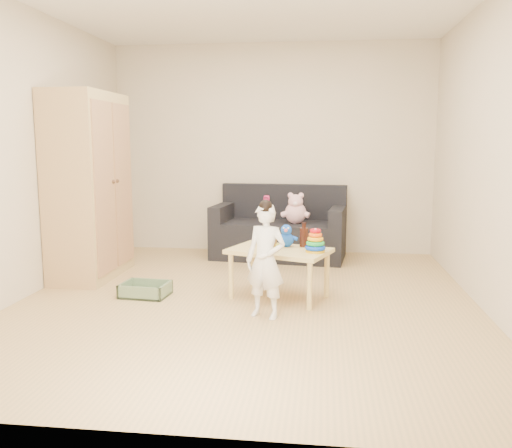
# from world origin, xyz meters

# --- Properties ---
(room) EXTENTS (4.50, 4.50, 4.50)m
(room) POSITION_xyz_m (0.00, 0.00, 1.30)
(room) COLOR tan
(room) RESTS_ON ground
(wardrobe) EXTENTS (0.52, 1.05, 1.89)m
(wardrobe) POSITION_xyz_m (-1.73, 0.68, 0.94)
(wardrobe) COLOR tan
(wardrobe) RESTS_ON ground
(sofa) EXTENTS (1.63, 0.94, 0.44)m
(sofa) POSITION_xyz_m (0.13, 1.83, 0.22)
(sofa) COLOR black
(sofa) RESTS_ON ground
(play_table) EXTENTS (0.99, 0.80, 0.45)m
(play_table) POSITION_xyz_m (0.28, 0.12, 0.23)
(play_table) COLOR #E3CF7D
(play_table) RESTS_ON ground
(storage_bin) EXTENTS (0.44, 0.35, 0.12)m
(storage_bin) POSITION_xyz_m (-0.94, 0.02, 0.06)
(storage_bin) COLOR #647F5C
(storage_bin) RESTS_ON ground
(toddler) EXTENTS (0.39, 0.32, 0.90)m
(toddler) POSITION_xyz_m (0.21, -0.43, 0.45)
(toddler) COLOR white
(toddler) RESTS_ON ground
(pink_bear) EXTENTS (0.33, 0.30, 0.31)m
(pink_bear) POSITION_xyz_m (0.34, 1.74, 0.59)
(pink_bear) COLOR #FFBBCB
(pink_bear) RESTS_ON sofa
(doll) EXTENTS (0.18, 0.13, 0.32)m
(doll) POSITION_xyz_m (-0.02, 1.82, 0.60)
(doll) COLOR #D32769
(doll) RESTS_ON sofa
(ring_stacker) EXTENTS (0.18, 0.18, 0.21)m
(ring_stacker) POSITION_xyz_m (0.59, 0.01, 0.53)
(ring_stacker) COLOR #CE9C0A
(ring_stacker) RESTS_ON play_table
(brown_bottle) EXTENTS (0.08, 0.08, 0.22)m
(brown_bottle) POSITION_xyz_m (0.49, 0.24, 0.55)
(brown_bottle) COLOR black
(brown_bottle) RESTS_ON play_table
(blue_plush) EXTENTS (0.20, 0.18, 0.21)m
(blue_plush) POSITION_xyz_m (0.33, 0.23, 0.55)
(blue_plush) COLOR #1C60FF
(blue_plush) RESTS_ON play_table
(wooden_figure) EXTENTS (0.05, 0.04, 0.12)m
(wooden_figure) POSITION_xyz_m (0.23, 0.15, 0.51)
(wooden_figure) COLOR brown
(wooden_figure) RESTS_ON play_table
(yellow_book) EXTENTS (0.23, 0.23, 0.01)m
(yellow_book) POSITION_xyz_m (0.22, 0.22, 0.46)
(yellow_book) COLOR #CACC15
(yellow_book) RESTS_ON play_table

